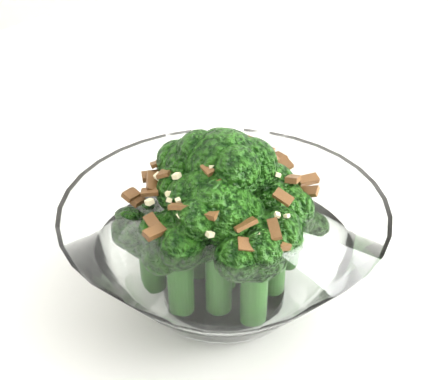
# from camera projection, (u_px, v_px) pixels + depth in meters

# --- Properties ---
(table) EXTENTS (1.41, 1.19, 0.75)m
(table) POSITION_uv_depth(u_px,v_px,m) (251.00, 335.00, 0.51)
(table) COLOR white
(table) RESTS_ON ground
(broccoli_dish) EXTENTS (0.22, 0.22, 0.13)m
(broccoli_dish) POSITION_uv_depth(u_px,v_px,m) (224.00, 241.00, 0.42)
(broccoli_dish) COLOR white
(broccoli_dish) RESTS_ON table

